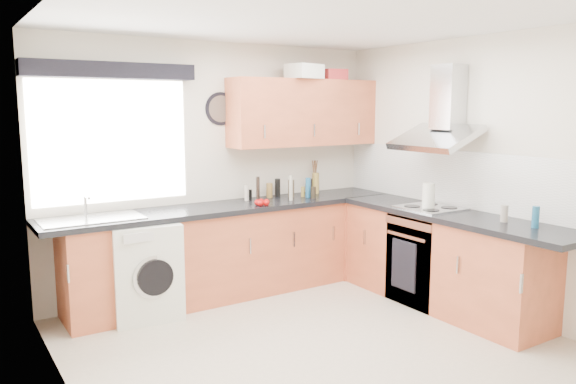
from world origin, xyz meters
TOP-DOWN VIEW (x-y plane):
  - ground_plane at (0.00, 0.00)m, footprint 3.60×3.60m
  - ceiling at (0.00, 0.00)m, footprint 3.60×3.60m
  - wall_back at (0.00, 1.80)m, footprint 3.60×0.02m
  - wall_front at (0.00, -1.80)m, footprint 3.60×0.02m
  - wall_left at (-1.80, 0.00)m, footprint 0.02×3.60m
  - wall_right at (1.80, 0.00)m, footprint 0.02×3.60m
  - window at (-1.05, 1.79)m, footprint 1.40×0.02m
  - window_blind at (-1.05, 1.70)m, footprint 1.50×0.18m
  - splashback at (1.79, 0.30)m, footprint 0.01×3.00m
  - base_cab_back at (-0.10, 1.51)m, footprint 3.00×0.58m
  - base_cab_corner at (1.50, 1.50)m, footprint 0.60×0.60m
  - base_cab_right at (1.51, 0.15)m, footprint 0.58×2.10m
  - worktop_back at (0.00, 1.50)m, footprint 3.60×0.62m
  - worktop_right at (1.50, 0.00)m, footprint 0.62×2.42m
  - sink at (-1.33, 1.50)m, footprint 0.84×0.46m
  - oven at (1.50, 0.30)m, footprint 0.56×0.58m
  - hob_plate at (1.50, 0.30)m, footprint 0.52×0.52m
  - extractor_hood at (1.60, 0.30)m, footprint 0.52×0.78m
  - upper_cabinets at (0.95, 1.62)m, footprint 1.70×0.35m
  - washing_machine at (-0.92, 1.40)m, footprint 0.65×0.63m
  - wall_clock at (0.05, 1.78)m, footprint 0.33×0.04m
  - casserole at (0.88, 1.52)m, footprint 0.40×0.33m
  - storage_box at (1.29, 1.55)m, footprint 0.27×0.23m
  - utensil_pot at (1.15, 1.70)m, footprint 0.12×0.12m
  - kitchen_roll at (1.43, 0.27)m, footprint 0.14×0.14m
  - tomato_cluster at (0.24, 1.30)m, footprint 0.16×0.16m
  - jar_0 at (0.64, 1.40)m, footprint 0.04×0.04m
  - jar_1 at (0.91, 1.38)m, footprint 0.06×0.06m
  - jar_2 at (0.89, 1.46)m, footprint 0.05×0.05m
  - jar_3 at (0.55, 1.68)m, footprint 0.07×0.07m
  - jar_4 at (1.08, 1.68)m, footprint 0.04×0.04m
  - jar_5 at (0.25, 1.63)m, footprint 0.04×0.04m
  - jar_6 at (0.32, 1.69)m, footprint 0.04×0.04m
  - jar_7 at (0.88, 1.53)m, footprint 0.04×0.04m
  - jar_8 at (0.65, 1.69)m, footprint 0.06×0.06m
  - jar_9 at (0.75, 1.57)m, footprint 0.07×0.07m
  - jar_10 at (1.12, 1.64)m, footprint 0.07×0.07m
  - jar_11 at (0.33, 1.54)m, footprint 0.04×0.04m
  - bottle_0 at (1.55, -0.47)m, footprint 0.06×0.06m
  - bottle_1 at (1.56, -0.75)m, footprint 0.06×0.06m

SIDE VIEW (x-z plane):
  - ground_plane at x=0.00m, z-range 0.00..0.00m
  - oven at x=1.50m, z-range 0.00..0.85m
  - washing_machine at x=-0.92m, z-range 0.00..0.86m
  - base_cab_back at x=-0.10m, z-range 0.00..0.86m
  - base_cab_corner at x=1.50m, z-range 0.00..0.86m
  - base_cab_right at x=1.51m, z-range 0.00..0.86m
  - worktop_back at x=0.00m, z-range 0.86..0.91m
  - worktop_right at x=1.50m, z-range 0.86..0.91m
  - hob_plate at x=1.50m, z-range 0.91..0.92m
  - tomato_cluster at x=0.24m, z-range 0.91..0.97m
  - sink at x=-1.33m, z-range 0.90..1.00m
  - jar_6 at x=0.32m, z-range 0.91..1.01m
  - jar_7 at x=0.88m, z-range 0.91..1.02m
  - jar_1 at x=0.91m, z-range 0.91..1.03m
  - bottle_0 at x=1.55m, z-range 0.91..1.05m
  - utensil_pot at x=1.15m, z-range 0.91..1.06m
  - jar_3 at x=0.55m, z-range 0.91..1.06m
  - jar_5 at x=0.25m, z-range 0.91..1.07m
  - jar_4 at x=1.08m, z-range 0.91..1.07m
  - bottle_1 at x=1.56m, z-range 0.91..1.08m
  - jar_9 at x=0.75m, z-range 0.91..1.10m
  - jar_8 at x=0.65m, z-range 0.91..1.10m
  - jar_2 at x=0.89m, z-range 0.91..1.12m
  - jar_10 at x=1.12m, z-range 0.91..1.14m
  - jar_11 at x=0.33m, z-range 0.91..1.16m
  - kitchen_roll at x=1.43m, z-range 0.91..1.16m
  - jar_0 at x=0.64m, z-range 0.91..1.17m
  - splashback at x=1.79m, z-range 0.91..1.45m
  - wall_back at x=0.00m, z-range 0.00..2.50m
  - wall_front at x=0.00m, z-range 0.00..2.50m
  - wall_left at x=-1.80m, z-range 0.00..2.50m
  - wall_right at x=1.80m, z-range 0.00..2.50m
  - window at x=-1.05m, z-range 1.00..2.10m
  - extractor_hood at x=1.60m, z-range 1.44..2.10m
  - upper_cabinets at x=0.95m, z-range 1.45..2.15m
  - wall_clock at x=0.05m, z-range 1.67..2.01m
  - window_blind at x=-1.05m, z-range 2.11..2.25m
  - storage_box at x=1.29m, z-range 2.15..2.26m
  - casserole at x=0.88m, z-range 2.15..2.30m
  - ceiling at x=0.00m, z-range 2.49..2.51m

